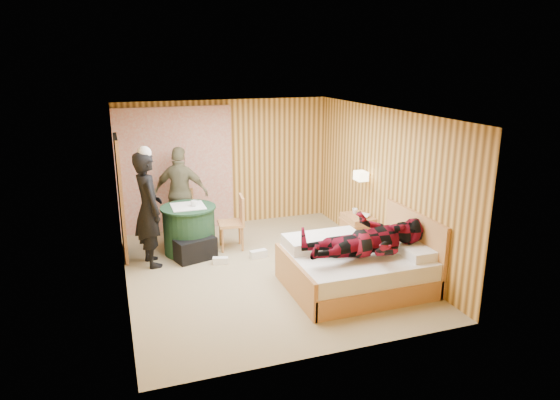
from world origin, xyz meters
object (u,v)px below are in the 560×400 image
object	(u,v)px
bed	(357,267)
round_table	(189,229)
chair_near	(236,218)
man_on_bed	(368,230)
man_at_table	(181,193)
duffel_bag	(196,249)
chair_far	(183,210)
wall_lamp	(361,176)
nightstand	(357,231)
woman_standing	(148,209)

from	to	relation	value
bed	round_table	distance (m)	3.03
chair_near	man_on_bed	world-z (taller)	man_on_bed
round_table	chair_near	distance (m)	0.82
man_at_table	man_on_bed	size ratio (longest dim) A/B	0.97
duffel_bag	man_at_table	xyz separation A→B (m)	(-0.03, 1.17, 0.68)
duffel_bag	chair_far	bearing A→B (deg)	74.76
wall_lamp	man_at_table	distance (m)	3.30
round_table	man_at_table	bearing A→B (deg)	90.00
nightstand	woman_standing	bearing A→B (deg)	173.23
wall_lamp	man_at_table	bearing A→B (deg)	152.66
round_table	wall_lamp	bearing A→B (deg)	-13.73
woman_standing	man_at_table	bearing A→B (deg)	-42.49
nightstand	chair_far	bearing A→B (deg)	152.45
chair_far	round_table	bearing A→B (deg)	-85.19
round_table	woman_standing	xyz separation A→B (m)	(-0.68, -0.33, 0.52)
bed	man_on_bed	world-z (taller)	man_on_bed
nightstand	man_on_bed	bearing A→B (deg)	-113.77
wall_lamp	man_on_bed	world-z (taller)	man_on_bed
wall_lamp	chair_far	bearing A→B (deg)	153.39
round_table	duffel_bag	xyz separation A→B (m)	(0.03, -0.38, -0.24)
woman_standing	bed	bearing A→B (deg)	-134.93
woman_standing	man_at_table	distance (m)	1.31
wall_lamp	chair_near	world-z (taller)	wall_lamp
chair_near	bed	bearing A→B (deg)	38.40
duffel_bag	woman_standing	bearing A→B (deg)	159.20
man_on_bed	chair_near	bearing A→B (deg)	119.68
bed	nightstand	bearing A→B (deg)	62.19
chair_far	duffel_bag	world-z (taller)	chair_far
round_table	chair_near	size ratio (longest dim) A/B	0.99
round_table	woman_standing	world-z (taller)	woman_standing
bed	nightstand	size ratio (longest dim) A/B	3.23
chair_far	woman_standing	size ratio (longest dim) A/B	0.49
man_at_table	bed	bearing A→B (deg)	150.32
bed	chair_far	bearing A→B (deg)	125.74
nightstand	man_on_bed	distance (m)	1.93
bed	chair_near	size ratio (longest dim) A/B	2.07
chair_near	man_on_bed	distance (m)	2.71
duffel_bag	woman_standing	size ratio (longest dim) A/B	0.35
duffel_bag	man_on_bed	bearing A→B (deg)	-60.49
nightstand	round_table	distance (m)	2.96
chair_far	wall_lamp	bearing A→B (deg)	-21.20
woman_standing	man_on_bed	distance (m)	3.49
bed	chair_near	distance (m)	2.48
wall_lamp	nightstand	world-z (taller)	wall_lamp
chair_far	woman_standing	bearing A→B (deg)	-117.22
chair_far	woman_standing	xyz separation A→B (m)	(-0.68, -1.07, 0.40)
chair_near	man_at_table	world-z (taller)	man_at_table
bed	chair_far	xyz separation A→B (m)	(-2.10, 2.92, 0.23)
bed	man_on_bed	xyz separation A→B (m)	(0.02, -0.23, 0.65)
wall_lamp	chair_near	distance (m)	2.31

